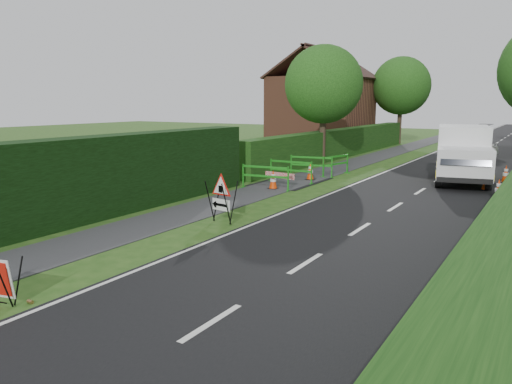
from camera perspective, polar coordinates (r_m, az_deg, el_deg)
The scene contains 22 objects.
ground at distance 11.62m, azimuth -7.79°, elevation -7.48°, with size 120.00×120.00×0.00m, color #224714.
road_surface at distance 43.95m, azimuth 25.28°, elevation 4.70°, with size 6.00×90.00×0.02m, color black.
footpath at distance 44.85m, azimuth 18.27°, elevation 5.26°, with size 2.00×90.00×0.02m, color #2D2D30.
hedge_west_near at distance 15.17m, azimuth -22.69°, elevation -3.97°, with size 1.10×18.00×2.50m, color black.
hedge_west_far at distance 33.04m, azimuth 9.71°, elevation 4.00°, with size 1.00×24.00×1.80m, color #14380F.
house_west at distance 42.16m, azimuth 7.49°, elevation 9.34°, with size 7.50×7.40×7.88m.
tree_nw at distance 29.01m, azimuth 7.75°, elevation 12.08°, with size 4.40×4.40×6.70m.
tree_fw at distance 44.15m, azimuth 16.26°, elevation 11.57°, with size 4.80×4.80×7.24m.
triangle_sign at distance 14.57m, azimuth -4.12°, elevation -0.27°, with size 0.98×0.98×1.25m.
works_van at distance 23.79m, azimuth 22.57°, elevation 4.13°, with size 3.09×5.69×2.46m.
traffic_cone_0 at distance 20.06m, azimuth 25.98°, elevation 0.24°, with size 0.38×0.38×0.79m.
traffic_cone_1 at distance 22.12m, azimuth 24.82°, elevation 1.18°, with size 0.38×0.38×0.79m.
traffic_cone_2 at distance 24.58m, azimuth 26.65°, elevation 1.86°, with size 0.38×0.38×0.79m.
traffic_cone_3 at distance 20.39m, azimuth 1.97°, elevation 1.43°, with size 0.38×0.38×0.79m.
traffic_cone_4 at distance 22.93m, azimuth 6.23°, elevation 2.36°, with size 0.38×0.38×0.79m.
ped_barrier_0 at distance 20.23m, azimuth 1.06°, elevation 2.05°, with size 2.09×0.57×1.00m.
ped_barrier_1 at distance 22.04m, azimuth 4.00°, elevation 2.70°, with size 2.06×0.36×1.00m.
ped_barrier_2 at distance 23.90m, azimuth 6.33°, elevation 3.26°, with size 2.09×0.69×1.00m.
ped_barrier_3 at distance 24.49m, azimuth 9.10°, elevation 3.36°, with size 0.79×2.09×1.00m.
redwhite_plank at distance 21.22m, azimuth 2.71°, elevation 0.70°, with size 1.50×0.04×0.25m, color red.
litter_can at distance 9.90m, azimuth -24.39°, elevation -11.54°, with size 0.07×0.07×0.12m, color #BF7F4C.
hatchback_car at distance 33.37m, azimuth 23.63°, elevation 4.47°, with size 1.53×3.79×1.29m, color white.
Camera 1 is at (7.01, -8.57, 3.53)m, focal length 35.00 mm.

